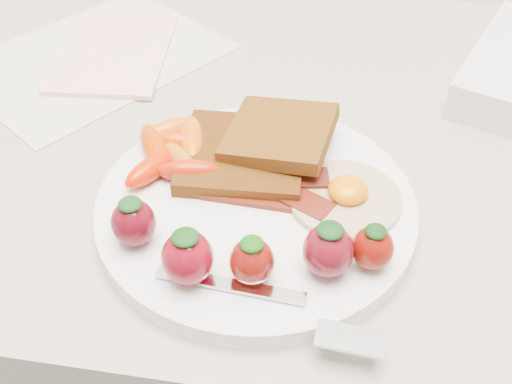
# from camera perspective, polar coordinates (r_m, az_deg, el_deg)

# --- Properties ---
(counter) EXTENTS (2.00, 0.60, 0.90)m
(counter) POSITION_cam_1_polar(r_m,az_deg,el_deg) (0.99, 2.32, -15.31)
(counter) COLOR gray
(counter) RESTS_ON ground
(plate) EXTENTS (0.27, 0.27, 0.02)m
(plate) POSITION_cam_1_polar(r_m,az_deg,el_deg) (0.54, 0.00, -1.46)
(plate) COLOR white
(plate) RESTS_ON counter
(toast_lower) EXTENTS (0.11, 0.11, 0.01)m
(toast_lower) POSITION_cam_1_polar(r_m,az_deg,el_deg) (0.57, -1.19, 3.32)
(toast_lower) COLOR black
(toast_lower) RESTS_ON plate
(toast_upper) EXTENTS (0.10, 0.10, 0.02)m
(toast_upper) POSITION_cam_1_polar(r_m,az_deg,el_deg) (0.57, 2.11, 5.21)
(toast_upper) COLOR #45210C
(toast_upper) RESTS_ON toast_lower
(fried_egg) EXTENTS (0.10, 0.10, 0.02)m
(fried_egg) POSITION_cam_1_polar(r_m,az_deg,el_deg) (0.54, 7.97, -0.39)
(fried_egg) COLOR beige
(fried_egg) RESTS_ON plate
(bacon_strips) EXTENTS (0.11, 0.07, 0.01)m
(bacon_strips) POSITION_cam_1_polar(r_m,az_deg,el_deg) (0.54, 1.28, 0.29)
(bacon_strips) COLOR #361209
(bacon_strips) RESTS_ON plate
(baby_carrots) EXTENTS (0.09, 0.11, 0.02)m
(baby_carrots) POSITION_cam_1_polar(r_m,az_deg,el_deg) (0.58, -7.44, 3.75)
(baby_carrots) COLOR #D93700
(baby_carrots) RESTS_ON plate
(strawberries) EXTENTS (0.22, 0.07, 0.05)m
(strawberries) POSITION_cam_1_polar(r_m,az_deg,el_deg) (0.47, -0.68, -4.96)
(strawberries) COLOR #500712
(strawberries) RESTS_ON plate
(fork) EXTENTS (0.17, 0.05, 0.00)m
(fork) POSITION_cam_1_polar(r_m,az_deg,el_deg) (0.46, 2.36, -10.30)
(fork) COLOR silver
(fork) RESTS_ON plate
(paper_sheet) EXTENTS (0.33, 0.34, 0.00)m
(paper_sheet) POSITION_cam_1_polar(r_m,az_deg,el_deg) (0.78, -14.23, 11.50)
(paper_sheet) COLOR beige
(paper_sheet) RESTS_ON counter
(notepad) EXTENTS (0.14, 0.18, 0.01)m
(notepad) POSITION_cam_1_polar(r_m,az_deg,el_deg) (0.77, -12.49, 11.98)
(notepad) COLOR #FEBCBE
(notepad) RESTS_ON paper_sheet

